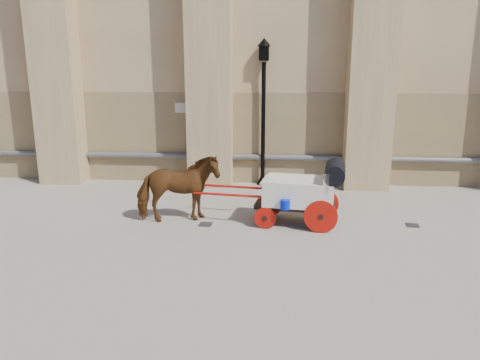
{
  "coord_description": "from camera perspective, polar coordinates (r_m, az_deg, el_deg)",
  "views": [
    {
      "loc": [
        1.2,
        -11.31,
        3.91
      ],
      "look_at": [
        0.27,
        -0.12,
        1.11
      ],
      "focal_mm": 35.0,
      "sensor_mm": 36.0,
      "label": 1
    }
  ],
  "objects": [
    {
      "name": "carriage",
      "position": [
        11.63,
        7.84,
        -1.24
      ],
      "size": [
        3.81,
        1.49,
        1.62
      ],
      "rotation": [
        0.0,
        0.0,
        -0.14
      ],
      "color": "black",
      "rests_on": "ground"
    },
    {
      "name": "street_lamp",
      "position": [
        15.18,
        2.87,
        8.69
      ],
      "size": [
        0.44,
        0.44,
        4.69
      ],
      "color": "black",
      "rests_on": "ground"
    },
    {
      "name": "horse",
      "position": [
        11.82,
        -7.59,
        -1.06
      ],
      "size": [
        2.22,
        1.44,
        1.73
      ],
      "primitive_type": "imported",
      "rotation": [
        0.0,
        0.0,
        1.84
      ],
      "color": "brown",
      "rests_on": "ground"
    },
    {
      "name": "drain_grate_far",
      "position": [
        12.43,
        20.27,
        -5.19
      ],
      "size": [
        0.35,
        0.35,
        0.01
      ],
      "primitive_type": "cube",
      "rotation": [
        0.0,
        0.0,
        -0.09
      ],
      "color": "black",
      "rests_on": "ground"
    },
    {
      "name": "ground",
      "position": [
        12.03,
        -1.26,
        -4.97
      ],
      "size": [
        90.0,
        90.0,
        0.0
      ],
      "primitive_type": "plane",
      "color": "gray",
      "rests_on": "ground"
    },
    {
      "name": "drain_grate_near",
      "position": [
        11.76,
        -4.22,
        -5.42
      ],
      "size": [
        0.35,
        0.35,
        0.01
      ],
      "primitive_type": "cube",
      "rotation": [
        0.0,
        0.0,
        -0.09
      ],
      "color": "black",
      "rests_on": "ground"
    }
  ]
}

